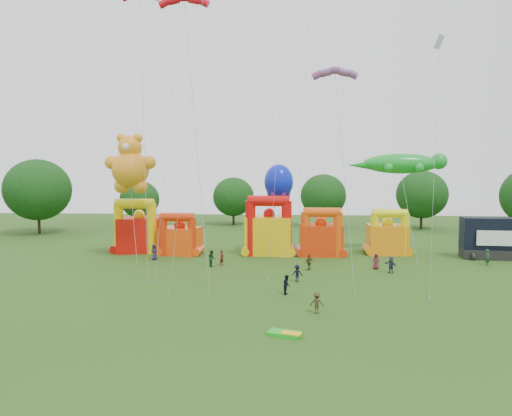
# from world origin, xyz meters

# --- Properties ---
(ground) EXTENTS (160.00, 160.00, 0.00)m
(ground) POSITION_xyz_m (0.00, 0.00, 0.00)
(ground) COLOR #2D4B15
(ground) RESTS_ON ground
(tree_ring) EXTENTS (126.26, 128.39, 12.07)m
(tree_ring) POSITION_xyz_m (-1.21, 0.63, 6.26)
(tree_ring) COLOR #352314
(tree_ring) RESTS_ON ground
(bouncy_castle_0) EXTENTS (6.15, 5.37, 6.75)m
(bouncy_castle_0) POSITION_xyz_m (-16.76, 29.02, 2.56)
(bouncy_castle_0) COLOR red
(bouncy_castle_0) RESTS_ON ground
(bouncy_castle_1) EXTENTS (5.12, 4.44, 5.16)m
(bouncy_castle_1) POSITION_xyz_m (-11.26, 27.63, 1.99)
(bouncy_castle_1) COLOR #FA4A0D
(bouncy_castle_1) RESTS_ON ground
(bouncy_castle_2) EXTENTS (5.68, 4.63, 7.21)m
(bouncy_castle_2) POSITION_xyz_m (-0.46, 28.60, 2.72)
(bouncy_castle_2) COLOR yellow
(bouncy_castle_2) RESTS_ON ground
(bouncy_castle_3) EXTENTS (5.07, 4.14, 5.84)m
(bouncy_castle_3) POSITION_xyz_m (5.80, 28.32, 2.22)
(bouncy_castle_3) COLOR red
(bouncy_castle_3) RESTS_ON ground
(bouncy_castle_4) EXTENTS (4.54, 3.66, 5.60)m
(bouncy_castle_4) POSITION_xyz_m (13.94, 29.62, 2.15)
(bouncy_castle_4) COLOR orange
(bouncy_castle_4) RESTS_ON ground
(stage_trailer) EXTENTS (7.49, 3.41, 4.78)m
(stage_trailer) POSITION_xyz_m (25.67, 27.60, 2.30)
(stage_trailer) COLOR black
(stage_trailer) RESTS_ON ground
(teddy_bear_kite) EXTENTS (5.94, 5.68, 14.46)m
(teddy_bear_kite) POSITION_xyz_m (-15.87, 24.20, 8.39)
(teddy_bear_kite) COLOR orange
(teddy_bear_kite) RESTS_ON ground
(gecko_kite) EXTENTS (12.14, 10.23, 12.40)m
(gecko_kite) POSITION_xyz_m (15.76, 30.48, 9.64)
(gecko_kite) COLOR green
(gecko_kite) RESTS_ON ground
(octopus_kite) EXTENTS (3.59, 6.50, 11.04)m
(octopus_kite) POSITION_xyz_m (0.76, 29.41, 6.95)
(octopus_kite) COLOR #0D20C8
(octopus_kite) RESTS_ON ground
(parafoil_kites) EXTENTS (23.54, 11.33, 29.15)m
(parafoil_kites) POSITION_xyz_m (-6.44, 15.10, 13.18)
(parafoil_kites) COLOR red
(parafoil_kites) RESTS_ON ground
(diamond_kites) EXTENTS (25.69, 13.00, 40.61)m
(diamond_kites) POSITION_xyz_m (-0.11, 15.84, 16.20)
(diamond_kites) COLOR red
(diamond_kites) RESTS_ON ground
(folded_kite_bundle) EXTENTS (2.21, 1.55, 0.31)m
(folded_kite_bundle) POSITION_xyz_m (1.75, 0.88, 0.14)
(folded_kite_bundle) COLOR green
(folded_kite_bundle) RESTS_ON ground
(spectator_0) EXTENTS (1.05, 0.90, 1.82)m
(spectator_0) POSITION_xyz_m (-13.28, 23.96, 0.91)
(spectator_0) COLOR #242239
(spectator_0) RESTS_ON ground
(spectator_1) EXTENTS (0.62, 0.72, 1.67)m
(spectator_1) POSITION_xyz_m (-5.19, 21.48, 0.83)
(spectator_1) COLOR #52171A
(spectator_1) RESTS_ON ground
(spectator_2) EXTENTS (1.00, 1.07, 1.76)m
(spectator_2) POSITION_xyz_m (-6.18, 20.87, 0.88)
(spectator_2) COLOR #163924
(spectator_2) RESTS_ON ground
(spectator_3) EXTENTS (1.02, 0.62, 1.55)m
(spectator_3) POSITION_xyz_m (2.71, 14.78, 0.77)
(spectator_3) COLOR black
(spectator_3) RESTS_ON ground
(spectator_4) EXTENTS (1.00, 0.93, 1.65)m
(spectator_4) POSITION_xyz_m (4.02, 19.81, 0.82)
(spectator_4) COLOR #49401D
(spectator_4) RESTS_ON ground
(spectator_5) EXTENTS (1.28, 1.50, 1.63)m
(spectator_5) POSITION_xyz_m (12.04, 19.09, 0.81)
(spectator_5) COLOR #2B2F49
(spectator_5) RESTS_ON ground
(spectator_6) EXTENTS (0.87, 0.64, 1.62)m
(spectator_6) POSITION_xyz_m (10.91, 20.72, 0.81)
(spectator_6) COLOR maroon
(spectator_6) RESTS_ON ground
(spectator_7) EXTENTS (0.75, 0.76, 1.77)m
(spectator_7) POSITION_xyz_m (23.15, 23.38, 0.88)
(spectator_7) COLOR #194027
(spectator_7) RESTS_ON ground
(spectator_8) EXTENTS (0.72, 0.87, 1.60)m
(spectator_8) POSITION_xyz_m (1.80, 10.41, 0.80)
(spectator_8) COLOR black
(spectator_8) RESTS_ON ground
(spectator_9) EXTENTS (1.06, 0.71, 1.52)m
(spectator_9) POSITION_xyz_m (3.92, 5.47, 0.76)
(spectator_9) COLOR #3A2C17
(spectator_9) RESTS_ON ground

